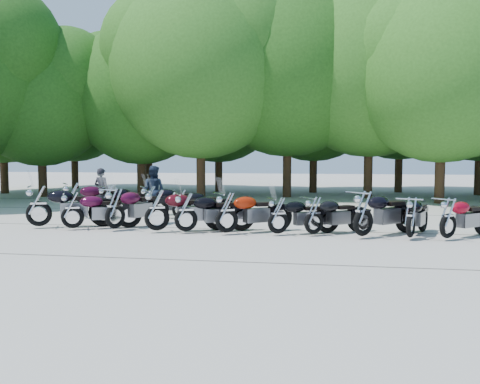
% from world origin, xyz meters
% --- Properties ---
extents(ground, '(90.00, 90.00, 0.00)m').
position_xyz_m(ground, '(0.00, 0.00, 0.00)').
color(ground, '#A49F94').
rests_on(ground, ground).
extents(tree_0, '(7.50, 7.50, 9.21)m').
position_xyz_m(tree_0, '(-15.42, 12.98, 5.45)').
color(tree_0, '#3A2614').
rests_on(tree_0, ground).
extents(tree_1, '(6.97, 6.97, 8.55)m').
position_xyz_m(tree_1, '(-12.04, 11.24, 5.06)').
color(tree_1, '#3A2614').
rests_on(tree_1, ground).
extents(tree_2, '(7.31, 7.31, 8.97)m').
position_xyz_m(tree_2, '(-7.25, 12.84, 5.31)').
color(tree_2, '#3A2614').
rests_on(tree_2, ground).
extents(tree_3, '(8.70, 8.70, 10.67)m').
position_xyz_m(tree_3, '(-3.57, 11.24, 6.32)').
color(tree_3, '#3A2614').
rests_on(tree_3, ground).
extents(tree_4, '(9.13, 9.13, 11.20)m').
position_xyz_m(tree_4, '(0.54, 13.09, 6.64)').
color(tree_4, '#3A2614').
rests_on(tree_4, ground).
extents(tree_5, '(9.04, 9.04, 11.10)m').
position_xyz_m(tree_5, '(4.61, 13.20, 6.57)').
color(tree_5, '#3A2614').
rests_on(tree_5, ground).
extents(tree_6, '(8.00, 8.00, 9.82)m').
position_xyz_m(tree_6, '(7.55, 10.82, 5.81)').
color(tree_6, '#3A2614').
rests_on(tree_6, ground).
extents(tree_9, '(7.59, 7.59, 9.32)m').
position_xyz_m(tree_9, '(-13.53, 17.59, 5.52)').
color(tree_9, '#3A2614').
rests_on(tree_9, ground).
extents(tree_10, '(7.78, 7.78, 9.55)m').
position_xyz_m(tree_10, '(-8.29, 16.97, 5.66)').
color(tree_10, '#3A2614').
rests_on(tree_10, ground).
extents(tree_11, '(7.56, 7.56, 9.28)m').
position_xyz_m(tree_11, '(-3.76, 16.43, 5.49)').
color(tree_11, '#3A2614').
rests_on(tree_11, ground).
extents(tree_12, '(7.88, 7.88, 9.67)m').
position_xyz_m(tree_12, '(1.80, 16.47, 5.72)').
color(tree_12, '#3A2614').
rests_on(tree_12, ground).
extents(tree_13, '(8.31, 8.31, 10.20)m').
position_xyz_m(tree_13, '(6.69, 17.47, 6.04)').
color(tree_13, '#3A2614').
rests_on(tree_13, ground).
extents(motorcycle_0, '(2.67, 1.75, 1.45)m').
position_xyz_m(motorcycle_0, '(-5.91, 0.66, 0.73)').
color(motorcycle_0, black).
rests_on(motorcycle_0, ground).
extents(motorcycle_1, '(2.30, 1.63, 1.27)m').
position_xyz_m(motorcycle_1, '(-4.76, 0.52, 0.63)').
color(motorcycle_1, '#3A0722').
rests_on(motorcycle_1, ground).
extents(motorcycle_2, '(1.75, 2.55, 1.39)m').
position_xyz_m(motorcycle_2, '(-3.50, 0.61, 0.70)').
color(motorcycle_2, '#3D0821').
rests_on(motorcycle_2, ground).
extents(motorcycle_3, '(2.52, 1.78, 1.39)m').
position_xyz_m(motorcycle_3, '(-2.18, 0.43, 0.69)').
color(motorcycle_3, '#3C080F').
rests_on(motorcycle_3, ground).
extents(motorcycle_4, '(2.34, 1.66, 1.29)m').
position_xyz_m(motorcycle_4, '(-1.35, 0.45, 0.64)').
color(motorcycle_4, black).
rests_on(motorcycle_4, ground).
extents(motorcycle_5, '(2.32, 1.94, 1.32)m').
position_xyz_m(motorcycle_5, '(-0.18, 0.39, 0.66)').
color(motorcycle_5, '#901905').
rests_on(motorcycle_5, ground).
extents(motorcycle_6, '(2.14, 1.54, 1.18)m').
position_xyz_m(motorcycle_6, '(1.21, 0.49, 0.59)').
color(motorcycle_6, black).
rests_on(motorcycle_6, ground).
extents(motorcycle_7, '(2.09, 1.83, 1.21)m').
position_xyz_m(motorcycle_7, '(2.17, 0.59, 0.60)').
color(motorcycle_7, black).
rests_on(motorcycle_7, ground).
extents(motorcycle_8, '(2.31, 2.33, 1.42)m').
position_xyz_m(motorcycle_8, '(3.44, 0.37, 0.71)').
color(motorcycle_8, black).
rests_on(motorcycle_8, ground).
extents(motorcycle_9, '(1.42, 2.31, 1.25)m').
position_xyz_m(motorcycle_9, '(4.64, 0.38, 0.63)').
color(motorcycle_9, black).
rests_on(motorcycle_9, ground).
extents(motorcycle_10, '(2.07, 2.00, 1.25)m').
position_xyz_m(motorcycle_10, '(5.56, 0.43, 0.62)').
color(motorcycle_10, maroon).
rests_on(motorcycle_10, ground).
extents(motorcycle_11, '(2.42, 2.12, 1.40)m').
position_xyz_m(motorcycle_11, '(-6.06, 3.04, 0.70)').
color(motorcycle_11, '#33071D').
rests_on(motorcycle_11, ground).
extents(motorcycle_12, '(2.00, 2.15, 1.27)m').
position_xyz_m(motorcycle_12, '(-4.92, 3.29, 0.64)').
color(motorcycle_12, black).
rests_on(motorcycle_12, ground).
extents(motorcycle_13, '(2.29, 1.86, 1.29)m').
position_xyz_m(motorcycle_13, '(-3.37, 3.22, 0.65)').
color(motorcycle_13, black).
rests_on(motorcycle_13, ground).
extents(motorcycle_14, '(2.16, 1.35, 1.17)m').
position_xyz_m(motorcycle_14, '(-2.26, 3.14, 0.59)').
color(motorcycle_14, black).
rests_on(motorcycle_14, ground).
extents(rider_0, '(0.69, 0.53, 1.70)m').
position_xyz_m(rider_0, '(-5.66, 4.44, 0.85)').
color(rider_0, black).
rests_on(rider_0, ground).
extents(rider_1, '(0.92, 0.75, 1.79)m').
position_xyz_m(rider_1, '(-3.66, 4.40, 0.90)').
color(rider_1, '#1C273A').
rests_on(rider_1, ground).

